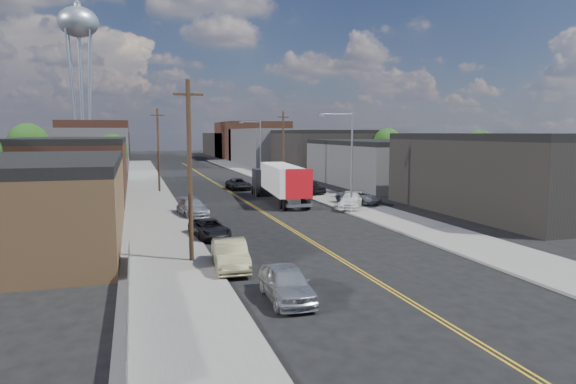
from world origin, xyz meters
TOP-DOWN VIEW (x-y plane):
  - ground at (0.00, 60.00)m, footprint 260.00×260.00m
  - centerline at (0.00, 45.00)m, footprint 0.32×120.00m
  - sidewalk_left at (-9.50, 45.00)m, footprint 5.00×140.00m
  - sidewalk_right at (9.50, 45.00)m, footprint 5.00×140.00m
  - warehouse_tan at (-18.00, 18.00)m, footprint 12.00×22.00m
  - warehouse_brown at (-18.00, 44.00)m, footprint 12.00×26.00m
  - industrial_right_a at (21.99, 20.00)m, footprint 14.00×22.00m
  - industrial_right_b at (22.00, 46.00)m, footprint 14.00×24.00m
  - industrial_right_c at (22.00, 72.00)m, footprint 14.00×22.00m
  - skyline_left_a at (-20.00, 95.00)m, footprint 16.00×30.00m
  - skyline_right_a at (20.00, 95.00)m, footprint 16.00×30.00m
  - skyline_left_b at (-20.00, 120.00)m, footprint 16.00×26.00m
  - skyline_right_b at (20.00, 120.00)m, footprint 16.00×26.00m
  - skyline_left_c at (-20.00, 140.00)m, footprint 16.00×40.00m
  - skyline_right_c at (20.00, 140.00)m, footprint 16.00×40.00m
  - water_tower at (-22.00, 110.00)m, footprint 9.00×9.00m
  - streetlight_near at (7.60, 25.00)m, footprint 3.39×0.25m
  - streetlight_far at (7.60, 60.00)m, footprint 3.39×0.25m
  - utility_pole_left_near at (-8.20, 10.00)m, footprint 1.60×0.26m
  - utility_pole_left_far at (-8.20, 45.00)m, footprint 1.60×0.26m
  - utility_pole_right at (8.20, 48.00)m, footprint 1.60×0.26m
  - chainlink_fence at (-11.50, 3.50)m, footprint 0.05×16.00m
  - tree_left_mid at (-23.94, 55.00)m, footprint 5.10×5.04m
  - tree_left_far at (-13.94, 62.00)m, footprint 4.35×4.20m
  - tree_right_near at (30.06, 36.00)m, footprint 4.60×4.48m
  - tree_right_far at (30.06, 60.00)m, footprint 4.85×4.76m
  - semi_truck at (3.27, 33.26)m, footprint 3.61×15.08m
  - car_left_a at (-5.00, 2.33)m, footprint 1.93×4.53m
  - car_left_b at (-6.40, 8.00)m, footprint 2.00×4.86m
  - car_left_c at (-6.28, 16.45)m, footprint 2.65×4.79m
  - car_left_d at (-6.38, 26.04)m, footprint 2.64×5.28m
  - car_right_lot_a at (10.16, 28.00)m, footprint 3.88×5.33m
  - car_right_lot_b at (8.20, 25.58)m, footprint 3.98×4.96m
  - car_right_lot_c at (8.20, 37.49)m, footprint 3.27×5.18m
  - car_ahead_truck at (1.50, 45.22)m, footprint 2.66×5.21m

SIDE VIEW (x-z plane):
  - ground at x=0.00m, z-range 0.00..0.00m
  - centerline at x=0.00m, z-range 0.00..0.01m
  - sidewalk_left at x=-9.50m, z-range 0.00..0.15m
  - sidewalk_right at x=9.50m, z-range 0.00..0.15m
  - car_left_c at x=-6.28m, z-range 0.00..1.27m
  - chainlink_fence at x=-11.50m, z-range 0.04..1.27m
  - car_ahead_truck at x=1.50m, z-range 0.00..1.41m
  - car_left_d at x=-6.38m, z-range 0.00..1.47m
  - car_left_a at x=-5.00m, z-range 0.00..1.53m
  - car_left_b at x=-6.40m, z-range 0.00..1.57m
  - car_right_lot_a at x=10.16m, z-range 0.15..1.50m
  - car_right_lot_b at x=8.20m, z-range 0.15..1.50m
  - car_right_lot_c at x=8.20m, z-range 0.15..1.79m
  - semi_truck at x=3.27m, z-range 0.27..4.16m
  - warehouse_tan at x=-18.00m, z-range 0.00..5.60m
  - industrial_right_b at x=22.00m, z-range 0.00..6.10m
  - warehouse_brown at x=-18.00m, z-range 0.00..6.60m
  - skyline_left_c at x=-20.00m, z-range 0.00..7.00m
  - skyline_right_c at x=20.00m, z-range 0.00..7.00m
  - industrial_right_a at x=21.99m, z-range 0.00..7.10m
  - industrial_right_c at x=22.00m, z-range 0.00..7.60m
  - skyline_left_a at x=-20.00m, z-range 0.00..8.00m
  - skyline_right_a at x=20.00m, z-range 0.00..8.00m
  - tree_left_far at x=-13.94m, z-range 1.08..8.05m
  - tree_right_near at x=30.06m, z-range 1.15..8.59m
  - skyline_left_b at x=-20.00m, z-range 0.00..10.00m
  - skyline_right_b at x=20.00m, z-range 0.00..10.00m
  - utility_pole_left_near at x=-8.20m, z-range 0.14..10.14m
  - utility_pole_left_far at x=-8.20m, z-range 0.14..10.14m
  - utility_pole_right at x=8.20m, z-range 0.14..10.14m
  - tree_right_far at x=30.06m, z-range 1.22..9.13m
  - streetlight_near at x=7.60m, z-range 0.83..9.83m
  - streetlight_far at x=7.60m, z-range 0.83..9.83m
  - tree_left_mid at x=-23.94m, z-range 1.30..9.67m
  - water_tower at x=-22.00m, z-range 12.20..49.10m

